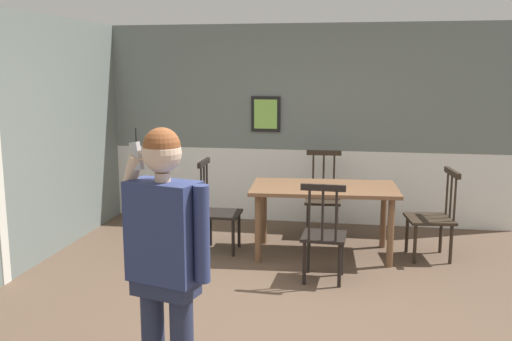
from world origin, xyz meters
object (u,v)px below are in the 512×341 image
(chair_near_window, at_px, (323,197))
(chair_opposite_corner, at_px, (218,210))
(dining_table, at_px, (324,195))
(person_figure, at_px, (166,252))
(chair_at_table_head, at_px, (324,234))
(chair_by_doorway, at_px, (433,216))

(chair_near_window, xyz_separation_m, chair_opposite_corner, (-1.13, -0.90, 0.00))
(dining_table, relative_size, person_figure, 0.95)
(chair_at_table_head, bearing_deg, chair_near_window, 95.96)
(chair_near_window, relative_size, chair_at_table_head, 1.04)
(chair_by_doorway, distance_m, chair_opposite_corner, 2.36)
(chair_near_window, bearing_deg, person_figure, 77.70)
(chair_opposite_corner, height_order, person_figure, person_figure)
(chair_at_table_head, bearing_deg, person_figure, -106.64)
(dining_table, height_order, person_figure, person_figure)
(dining_table, relative_size, chair_opposite_corner, 1.57)
(dining_table, xyz_separation_m, chair_opposite_corner, (-1.18, -0.08, -0.20))
(dining_table, relative_size, chair_near_window, 1.59)
(chair_at_table_head, bearing_deg, dining_table, 95.85)
(chair_by_doorway, xyz_separation_m, chair_opposite_corner, (-2.36, -0.16, 0.01))
(chair_near_window, height_order, chair_opposite_corner, chair_opposite_corner)
(chair_near_window, relative_size, chair_by_doorway, 1.05)
(dining_table, distance_m, chair_near_window, 0.85)
(chair_by_doorway, height_order, chair_opposite_corner, chair_opposite_corner)
(dining_table, height_order, chair_at_table_head, chair_at_table_head)
(chair_near_window, distance_m, chair_by_doorway, 1.44)
(chair_near_window, relative_size, person_figure, 0.60)
(chair_opposite_corner, bearing_deg, chair_by_doorway, 93.16)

